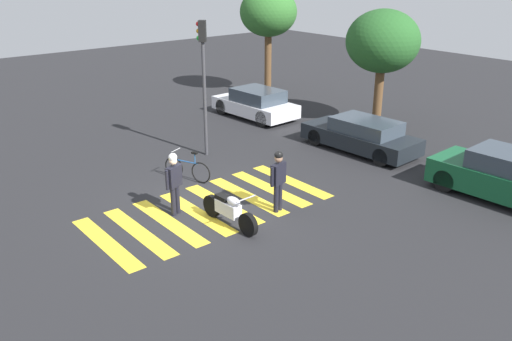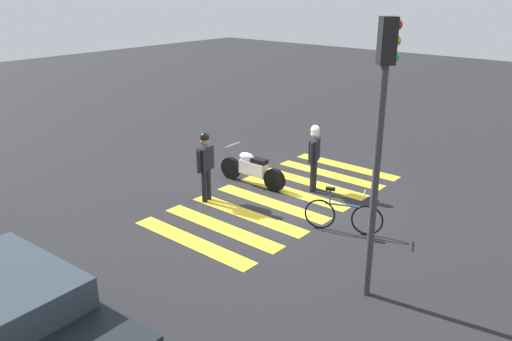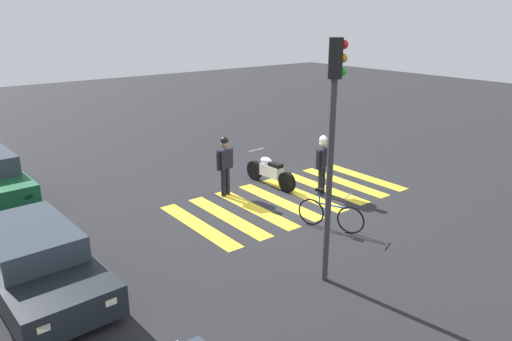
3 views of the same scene
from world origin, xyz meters
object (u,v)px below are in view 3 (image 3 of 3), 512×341
(leaning_bicycle, at_px, (330,214))
(traffic_light_pole, at_px, (333,128))
(officer_on_foot, at_px, (225,162))
(car_black_suv, at_px, (34,260))
(officer_by_motorcycle, at_px, (322,161))
(police_motorcycle, at_px, (270,172))

(leaning_bicycle, height_order, traffic_light_pole, traffic_light_pole)
(leaning_bicycle, height_order, officer_on_foot, officer_on_foot)
(car_black_suv, height_order, traffic_light_pole, traffic_light_pole)
(officer_on_foot, relative_size, car_black_suv, 0.40)
(officer_on_foot, xyz_separation_m, traffic_light_pole, (-5.15, 1.11, 2.10))
(officer_on_foot, height_order, traffic_light_pole, traffic_light_pole)
(officer_by_motorcycle, bearing_deg, traffic_light_pole, 135.60)
(officer_on_foot, distance_m, traffic_light_pole, 5.67)
(officer_by_motorcycle, relative_size, traffic_light_pole, 0.38)
(officer_by_motorcycle, bearing_deg, officer_on_foot, 54.39)
(leaning_bicycle, bearing_deg, police_motorcycle, -14.32)
(leaning_bicycle, distance_m, officer_by_motorcycle, 2.54)
(car_black_suv, bearing_deg, police_motorcycle, -76.80)
(police_motorcycle, bearing_deg, car_black_suv, 103.20)
(police_motorcycle, bearing_deg, traffic_light_pole, 151.68)
(police_motorcycle, relative_size, car_black_suv, 0.48)
(leaning_bicycle, bearing_deg, car_black_suv, 75.76)
(officer_on_foot, bearing_deg, police_motorcycle, -95.56)
(leaning_bicycle, xyz_separation_m, car_black_suv, (1.65, 6.49, 0.21))
(leaning_bicycle, relative_size, officer_on_foot, 0.91)
(officer_by_motorcycle, height_order, car_black_suv, officer_by_motorcycle)
(police_motorcycle, distance_m, car_black_suv, 7.55)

